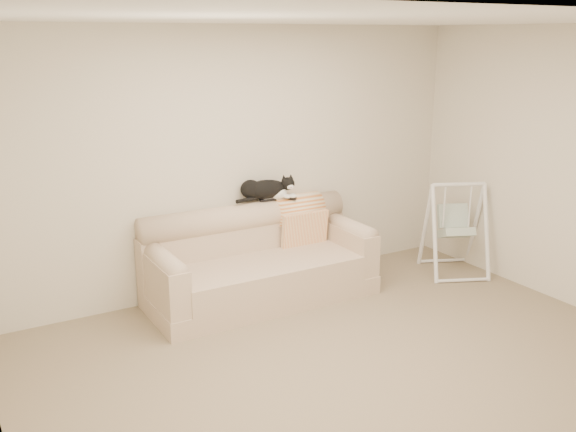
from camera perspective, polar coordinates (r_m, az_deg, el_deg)
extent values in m
plane|color=#756654|center=(5.17, 6.01, -13.19)|extent=(5.00, 5.00, 0.00)
cube|color=beige|center=(6.36, -4.33, 4.89)|extent=(5.00, 0.04, 2.60)
cube|color=white|center=(4.53, 6.98, 16.85)|extent=(5.00, 4.00, 0.02)
cube|color=#C9AA8F|center=(6.30, -2.32, -6.70)|extent=(2.20, 0.90, 0.18)
cube|color=#C9AA8F|center=(6.13, -1.85, -5.23)|extent=(1.80, 0.68, 0.24)
cube|color=#C9AA8F|center=(6.46, -3.76, -2.90)|extent=(2.20, 0.22, 0.50)
cylinder|color=#C9AA8F|center=(6.36, -3.82, -0.11)|extent=(2.16, 0.28, 0.28)
cube|color=#C9AA8F|center=(5.82, -11.03, -5.73)|extent=(0.20, 0.88, 0.42)
cylinder|color=#C9AA8F|center=(5.75, -11.14, -3.78)|extent=(0.18, 0.84, 0.18)
cube|color=#C9AA8F|center=(6.68, 5.19, -2.66)|extent=(0.20, 0.88, 0.42)
cylinder|color=#C9AA8F|center=(6.62, 5.23, -0.94)|extent=(0.18, 0.84, 0.18)
cube|color=black|center=(6.42, -1.76, 1.46)|extent=(0.18, 0.06, 0.02)
cube|color=gray|center=(6.42, -1.76, 1.58)|extent=(0.10, 0.04, 0.01)
cube|color=black|center=(6.48, 0.00, 1.59)|extent=(0.16, 0.15, 0.02)
ellipsoid|color=black|center=(6.41, -1.98, 2.39)|extent=(0.47, 0.28, 0.19)
ellipsoid|color=black|center=(6.37, -3.34, 2.39)|extent=(0.24, 0.22, 0.19)
ellipsoid|color=white|center=(6.43, -0.84, 2.08)|extent=(0.19, 0.14, 0.13)
ellipsoid|color=black|center=(6.43, -0.02, 2.90)|extent=(0.16, 0.17, 0.13)
ellipsoid|color=white|center=(6.39, 0.19, 2.63)|extent=(0.08, 0.07, 0.05)
sphere|color=#BF7272|center=(6.36, 0.28, 2.58)|extent=(0.02, 0.02, 0.02)
cone|color=black|center=(6.41, -0.38, 3.46)|extent=(0.06, 0.07, 0.07)
cone|color=black|center=(6.44, 0.25, 3.51)|extent=(0.07, 0.08, 0.07)
sphere|color=#A98D23|center=(6.37, -0.07, 2.86)|extent=(0.02, 0.02, 0.02)
sphere|color=#A98D23|center=(6.39, 0.34, 2.90)|extent=(0.02, 0.02, 0.02)
ellipsoid|color=white|center=(6.42, -0.10, 1.78)|extent=(0.10, 0.12, 0.04)
ellipsoid|color=white|center=(6.44, 0.41, 1.82)|extent=(0.10, 0.12, 0.04)
cylinder|color=black|center=(6.30, -3.69, 1.45)|extent=(0.25, 0.08, 0.04)
cylinder|color=orange|center=(6.64, 0.74, 0.59)|extent=(0.52, 0.33, 0.33)
cube|color=orange|center=(6.55, 1.50, -1.44)|extent=(0.52, 0.09, 0.42)
cylinder|color=white|center=(6.88, 12.90, -1.58)|extent=(0.18, 0.33, 0.99)
cylinder|color=white|center=(7.16, 12.11, -0.85)|extent=(0.18, 0.33, 0.99)
cylinder|color=white|center=(7.09, 17.24, -1.39)|extent=(0.18, 0.33, 0.99)
cylinder|color=white|center=(7.35, 16.31, -0.70)|extent=(0.18, 0.33, 0.99)
cylinder|color=white|center=(6.99, 14.94, 2.72)|extent=(0.54, 0.27, 0.04)
cylinder|color=white|center=(7.00, 15.27, -5.52)|extent=(0.53, 0.26, 0.03)
cylinder|color=white|center=(7.53, 13.60, -3.87)|extent=(0.53, 0.26, 0.03)
cube|color=white|center=(7.09, 14.74, -1.45)|extent=(0.42, 0.40, 0.19)
cube|color=white|center=(7.17, 14.45, 0.02)|extent=(0.36, 0.27, 0.26)
cylinder|color=white|center=(7.00, 13.72, 0.84)|extent=(0.02, 0.02, 0.47)
cylinder|color=white|center=(7.10, 15.87, 0.90)|extent=(0.02, 0.02, 0.47)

